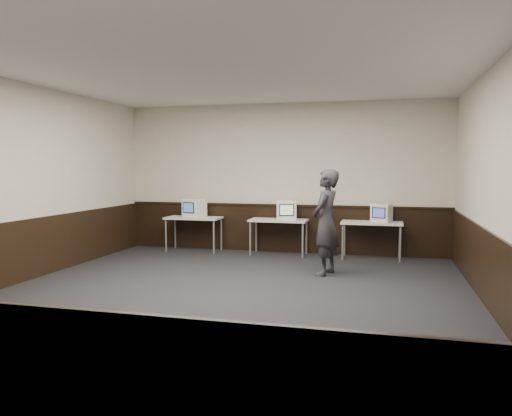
{
  "coord_description": "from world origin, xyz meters",
  "views": [
    {
      "loc": [
        2.13,
        -6.56,
        1.86
      ],
      "look_at": [
        0.03,
        1.6,
        1.15
      ],
      "focal_mm": 35.0,
      "sensor_mm": 36.0,
      "label": 1
    }
  ],
  "objects_px": {
    "desk_right": "(372,225)",
    "person": "(326,222)",
    "desk_center": "(279,223)",
    "emac_right": "(382,213)",
    "desk_left": "(194,220)",
    "emac_left": "(194,208)",
    "emac_center": "(286,210)"
  },
  "relations": [
    {
      "from": "emac_center",
      "to": "person",
      "type": "height_order",
      "value": "person"
    },
    {
      "from": "desk_center",
      "to": "desk_right",
      "type": "distance_m",
      "value": 1.9
    },
    {
      "from": "emac_right",
      "to": "desk_right",
      "type": "bearing_deg",
      "value": -150.63
    },
    {
      "from": "desk_right",
      "to": "emac_left",
      "type": "distance_m",
      "value": 3.8
    },
    {
      "from": "desk_left",
      "to": "person",
      "type": "distance_m",
      "value": 3.51
    },
    {
      "from": "desk_left",
      "to": "desk_right",
      "type": "relative_size",
      "value": 1.0
    },
    {
      "from": "desk_right",
      "to": "emac_center",
      "type": "distance_m",
      "value": 1.75
    },
    {
      "from": "desk_right",
      "to": "person",
      "type": "bearing_deg",
      "value": -113.26
    },
    {
      "from": "emac_center",
      "to": "desk_right",
      "type": "bearing_deg",
      "value": -11.77
    },
    {
      "from": "emac_right",
      "to": "emac_left",
      "type": "bearing_deg",
      "value": -162.99
    },
    {
      "from": "desk_right",
      "to": "emac_right",
      "type": "xyz_separation_m",
      "value": [
        0.19,
        0.04,
        0.25
      ]
    },
    {
      "from": "desk_center",
      "to": "desk_right",
      "type": "relative_size",
      "value": 1.0
    },
    {
      "from": "desk_center",
      "to": "person",
      "type": "relative_size",
      "value": 0.66
    },
    {
      "from": "desk_center",
      "to": "desk_left",
      "type": "bearing_deg",
      "value": 180.0
    },
    {
      "from": "desk_center",
      "to": "emac_left",
      "type": "bearing_deg",
      "value": 179.01
    },
    {
      "from": "emac_left",
      "to": "person",
      "type": "bearing_deg",
      "value": -12.81
    },
    {
      "from": "desk_left",
      "to": "emac_center",
      "type": "bearing_deg",
      "value": -1.22
    },
    {
      "from": "desk_center",
      "to": "emac_right",
      "type": "distance_m",
      "value": 2.1
    },
    {
      "from": "emac_right",
      "to": "desk_left",
      "type": "bearing_deg",
      "value": -162.52
    },
    {
      "from": "desk_right",
      "to": "person",
      "type": "distance_m",
      "value": 1.85
    },
    {
      "from": "emac_left",
      "to": "desk_center",
      "type": "bearing_deg",
      "value": 15.47
    },
    {
      "from": "desk_right",
      "to": "emac_center",
      "type": "height_order",
      "value": "emac_center"
    },
    {
      "from": "emac_right",
      "to": "person",
      "type": "bearing_deg",
      "value": -100.95
    },
    {
      "from": "desk_left",
      "to": "desk_center",
      "type": "height_order",
      "value": "same"
    },
    {
      "from": "desk_left",
      "to": "desk_center",
      "type": "bearing_deg",
      "value": 0.0
    },
    {
      "from": "desk_center",
      "to": "person",
      "type": "height_order",
      "value": "person"
    },
    {
      "from": "emac_center",
      "to": "person",
      "type": "xyz_separation_m",
      "value": [
        1.01,
        -1.64,
        -0.05
      ]
    },
    {
      "from": "desk_right",
      "to": "emac_center",
      "type": "bearing_deg",
      "value": -178.54
    },
    {
      "from": "emac_left",
      "to": "person",
      "type": "relative_size",
      "value": 0.28
    },
    {
      "from": "desk_left",
      "to": "person",
      "type": "xyz_separation_m",
      "value": [
        3.07,
        -1.69,
        0.23
      ]
    },
    {
      "from": "desk_center",
      "to": "emac_center",
      "type": "distance_m",
      "value": 0.32
    },
    {
      "from": "desk_left",
      "to": "emac_right",
      "type": "bearing_deg",
      "value": 0.6
    }
  ]
}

